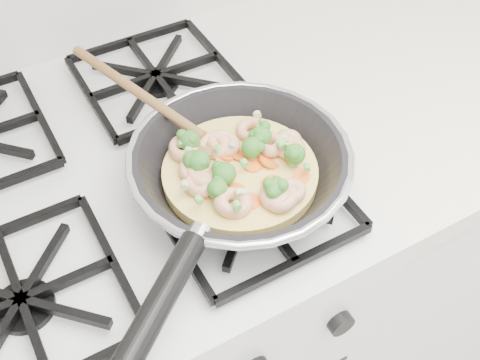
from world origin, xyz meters
TOP-DOWN VIEW (x-y plane):
  - stove at (0.00, 1.70)m, footprint 0.60×0.60m
  - counter_right at (0.80, 1.70)m, footprint 1.00×0.60m
  - skillet at (0.15, 1.58)m, footprint 0.40×0.50m

SIDE VIEW (x-z plane):
  - counter_right at x=0.80m, z-range 0.00..0.90m
  - stove at x=0.00m, z-range 0.00..0.92m
  - skillet at x=0.15m, z-range 0.91..1.00m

